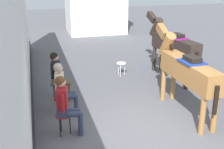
% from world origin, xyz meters
% --- Properties ---
extents(ground_plane, '(40.00, 40.00, 0.00)m').
position_xyz_m(ground_plane, '(0.00, 3.00, 0.00)').
color(ground_plane, '#56565B').
extents(pub_facade_wall, '(0.34, 14.00, 3.40)m').
position_xyz_m(pub_facade_wall, '(-2.55, 1.50, 1.54)').
color(pub_facade_wall, white).
rests_on(pub_facade_wall, ground_plane).
extents(distant_cottage, '(3.40, 2.60, 3.50)m').
position_xyz_m(distant_cottage, '(1.40, 11.47, 1.80)').
color(distant_cottage, silver).
rests_on(distant_cottage, ground_plane).
extents(seated_visitor_near, '(0.61, 0.48, 1.39)m').
position_xyz_m(seated_visitor_near, '(-1.66, 0.45, 0.78)').
color(seated_visitor_near, red).
rests_on(seated_visitor_near, ground_plane).
extents(seated_visitor_middle, '(0.61, 0.49, 1.39)m').
position_xyz_m(seated_visitor_middle, '(-1.61, 1.40, 0.78)').
color(seated_visitor_middle, red).
rests_on(seated_visitor_middle, ground_plane).
extents(seated_visitor_far, '(0.61, 0.48, 1.39)m').
position_xyz_m(seated_visitor_far, '(-1.62, 2.39, 0.78)').
color(seated_visitor_far, black).
rests_on(seated_visitor_far, ground_plane).
extents(saddled_horse_near, '(0.52, 3.00, 2.06)m').
position_xyz_m(saddled_horse_near, '(1.39, 0.77, 1.16)').
color(saddled_horse_near, '#9E6B38').
rests_on(saddled_horse_near, ground_plane).
extents(saddled_horse_far, '(0.74, 2.99, 2.06)m').
position_xyz_m(saddled_horse_far, '(2.24, 3.25, 1.16)').
color(saddled_horse_far, '#2D231E').
rests_on(saddled_horse_far, ground_plane).
extents(spare_stool_white, '(0.32, 0.32, 0.46)m').
position_xyz_m(spare_stool_white, '(0.66, 3.86, 0.40)').
color(spare_stool_white, white).
rests_on(spare_stool_white, ground_plane).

